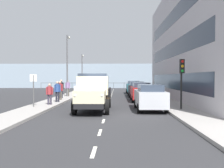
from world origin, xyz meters
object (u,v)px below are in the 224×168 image
Objects in this scene: car_black_kerbside_2 at (136,89)px; pedestrian_couple_a at (50,92)px; lamp_post_far at (82,69)px; pedestrian_strolling at (61,87)px; traffic_light_near at (182,73)px; car_silver_kerbside_near at (150,97)px; car_maroon_oppositeside_1 at (92,87)px; car_teal_kerbside_3 at (133,87)px; truck_vintage_cream at (93,93)px; car_red_kerbside_1 at (141,92)px; pedestrian_couple_b at (57,90)px; pedestrian_in_dark_coat at (68,87)px; street_sign at (33,85)px; pedestrian_with_bag at (60,89)px; lamp_post_promenade at (67,60)px; car_white_oppositeside_0 at (85,89)px.

pedestrian_couple_a reaches higher than car_black_kerbside_2.
car_black_kerbside_2 is 13.73m from lamp_post_far.
traffic_light_near is at bearing 140.06° from pedestrian_strolling.
car_silver_kerbside_near is at bearing -11.80° from traffic_light_near.
car_teal_kerbside_3 is at bearing 172.10° from car_maroon_oppositeside_1.
car_red_kerbside_1 is at bearing -119.78° from truck_vintage_cream.
lamp_post_far reaches higher than pedestrian_couple_a.
car_silver_kerbside_near and car_maroon_oppositeside_1 have the same top height.
pedestrian_couple_a is 0.92× the size of pedestrian_couple_b.
pedestrian_couple_a is 0.28× the size of lamp_post_far.
traffic_light_near is (-1.98, 6.35, 1.58)m from car_red_kerbside_1.
pedestrian_couple_a is (7.20, 8.99, 0.17)m from car_black_kerbside_2.
car_teal_kerbside_3 is 2.19× the size of pedestrian_in_dark_coat.
truck_vintage_cream is at bearing 71.98° from car_black_kerbside_2.
pedestrian_couple_b reaches higher than pedestrian_couple_a.
pedestrian_couple_a is 1.66m from street_sign.
street_sign is (7.92, 5.43, 0.79)m from car_red_kerbside_1.
pedestrian_with_bag is 5.26m from street_sign.
pedestrian_strolling is 0.81× the size of street_sign.
pedestrian_couple_b is at bearing -28.32° from car_silver_kerbside_near.
traffic_light_near reaches higher than car_black_kerbside_2.
traffic_light_near reaches higher than pedestrian_with_bag.
traffic_light_near is at bearing -178.65° from truck_vintage_cream.
car_maroon_oppositeside_1 is at bearing -104.16° from pedestrian_in_dark_coat.
traffic_light_near reaches higher than car_red_kerbside_1.
lamp_post_far is at bearing -70.63° from car_silver_kerbside_near.
car_silver_kerbside_near is at bearing 127.20° from lamp_post_promenade.
pedestrian_with_bag is at bearing 91.30° from lamp_post_far.
pedestrian_with_bag is 0.53× the size of traffic_light_near.
car_maroon_oppositeside_1 is 2.15× the size of pedestrian_strolling.
traffic_light_near is (-9.69, 8.12, 1.25)m from pedestrian_strolling.
traffic_light_near is at bearing 132.62° from lamp_post_promenade.
pedestrian_in_dark_coat is 0.27× the size of lamp_post_promenade.
pedestrian_strolling is (7.71, 8.58, 0.33)m from car_teal_kerbside_3.
lamp_post_far reaches higher than traffic_light_near.
lamp_post_promenade reaches higher than pedestrian_couple_a.
car_maroon_oppositeside_1 is (0.00, -6.51, -0.00)m from car_white_oppositeside_0.
car_teal_kerbside_3 is at bearing -102.43° from truck_vintage_cream.
car_black_kerbside_2 is 1.80× the size of street_sign.
truck_vintage_cream is 1.24× the size of car_white_oppositeside_0.
pedestrian_strolling reaches higher than pedestrian_with_bag.
pedestrian_couple_a is at bearing 80.07° from car_white_oppositeside_0.
lamp_post_promenade is (0.43, -6.09, 2.91)m from pedestrian_couple_b.
car_teal_kerbside_3 is at bearing -90.00° from car_silver_kerbside_near.
traffic_light_near is 0.49× the size of lamp_post_promenade.
car_black_kerbside_2 is at bearing -127.42° from street_sign.
pedestrian_couple_a is (7.20, 14.41, 0.18)m from car_teal_kerbside_3.
pedestrian_with_bag is 11.22m from traffic_light_near.
pedestrian_with_bag is 0.93× the size of pedestrian_strolling.
car_teal_kerbside_3 is 0.58× the size of lamp_post_promenade.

